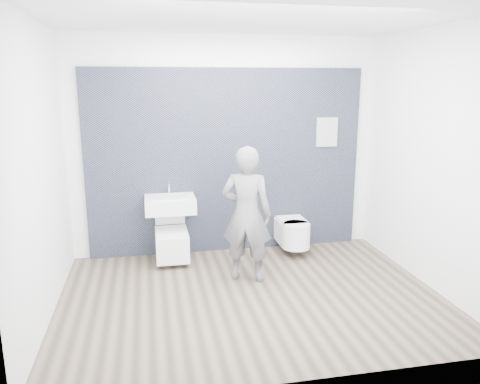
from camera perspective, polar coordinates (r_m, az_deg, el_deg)
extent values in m
plane|color=brown|center=(5.11, 1.35, -12.54)|extent=(4.00, 4.00, 0.00)
plane|color=white|center=(6.12, -1.66, 5.55)|extent=(4.00, 0.00, 4.00)
plane|color=white|center=(3.26, 7.26, -1.49)|extent=(4.00, 0.00, 4.00)
plane|color=white|center=(4.66, -23.30, 2.01)|extent=(0.00, 3.00, 3.00)
plane|color=white|center=(5.47, 22.40, 3.61)|extent=(0.00, 3.00, 3.00)
plane|color=white|center=(4.63, 1.55, 20.42)|extent=(4.00, 4.00, 0.00)
cube|color=black|center=(6.44, -1.53, -6.93)|extent=(3.60, 0.06, 2.40)
cube|color=white|center=(5.89, -8.51, -1.50)|extent=(0.62, 0.46, 0.19)
cube|color=silver|center=(5.85, -8.53, -0.70)|extent=(0.43, 0.31, 0.03)
cylinder|color=silver|center=(6.01, -8.65, 0.48)|extent=(0.02, 0.02, 0.15)
cylinder|color=silver|center=(5.95, -8.65, 1.00)|extent=(0.02, 0.10, 0.02)
cylinder|color=silver|center=(6.13, -8.56, -2.40)|extent=(0.04, 0.04, 0.12)
cube|color=white|center=(5.98, -8.31, -6.31)|extent=(0.40, 0.58, 0.34)
cylinder|color=silver|center=(5.89, -8.34, -5.04)|extent=(0.28, 0.28, 0.03)
cube|color=white|center=(5.88, -8.35, -4.79)|extent=(0.38, 0.46, 0.02)
cube|color=white|center=(6.06, -8.55, -2.07)|extent=(0.38, 0.08, 0.42)
cube|color=silver|center=(6.27, -8.41, -6.63)|extent=(0.11, 0.06, 0.08)
cube|color=white|center=(6.31, 6.25, -4.79)|extent=(0.36, 0.42, 0.30)
cylinder|color=white|center=(6.12, 6.84, -5.38)|extent=(0.36, 0.36, 0.30)
cube|color=white|center=(6.23, 6.37, -3.42)|extent=(0.34, 0.40, 0.03)
cylinder|color=white|center=(6.05, 6.94, -3.96)|extent=(0.34, 0.34, 0.03)
cube|color=silver|center=(6.51, 5.75, -5.23)|extent=(0.10, 0.06, 0.08)
cube|color=silver|center=(6.74, 9.98, -6.18)|extent=(0.29, 0.03, 0.38)
imported|color=slate|center=(5.25, 0.81, -2.74)|extent=(0.66, 0.56, 1.55)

